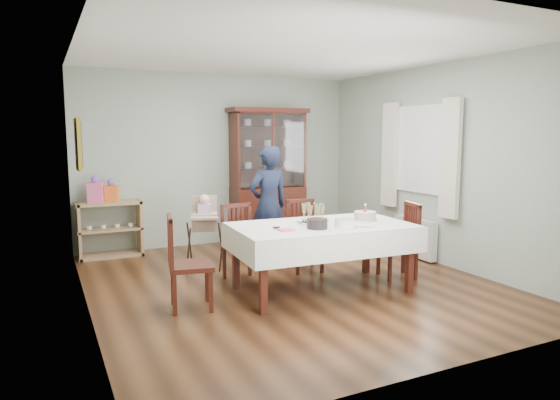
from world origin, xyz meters
TOP-DOWN VIEW (x-y plane):
  - floor at (0.00, 0.00)m, footprint 5.00×5.00m
  - room_shell at (0.00, 0.53)m, footprint 5.00×5.00m
  - dining_table at (0.19, -0.43)m, footprint 2.06×1.26m
  - china_cabinet at (0.75, 2.26)m, footprint 1.30×0.48m
  - sideboard at (-1.75, 2.28)m, footprint 0.90×0.38m
  - picture_frame at (-2.22, 0.80)m, footprint 0.04×0.48m
  - window at (2.22, 0.30)m, footprint 0.04×1.02m
  - curtain_left at (2.16, -0.32)m, footprint 0.07×0.30m
  - curtain_right at (2.16, 0.92)m, footprint 0.07×0.30m
  - radiator at (2.16, 0.30)m, footprint 0.10×0.80m
  - chair_far_left at (-0.48, 0.33)m, footprint 0.42×0.42m
  - chair_far_right at (0.42, 0.40)m, footprint 0.46×0.46m
  - chair_end_left at (-1.32, -0.35)m, footprint 0.50×0.50m
  - chair_end_right at (1.32, -0.38)m, footprint 0.50×0.50m
  - woman at (0.16, 0.95)m, footprint 0.62×0.44m
  - high_chair at (-0.71, 1.04)m, footprint 0.55×0.55m
  - champagne_tray at (0.14, -0.31)m, footprint 0.36×0.36m
  - birthday_cake at (0.75, -0.45)m, footprint 0.29×0.29m
  - plate_stack_dark at (0.02, -0.61)m, footprint 0.28×0.28m
  - plate_stack_white at (0.31, -0.71)m, footprint 0.24×0.24m
  - napkin_stack at (-0.33, -0.58)m, footprint 0.15×0.15m
  - cutlery at (-0.40, -0.42)m, footprint 0.13×0.17m
  - cake_knife at (0.48, -0.77)m, footprint 0.26×0.20m
  - gift_bag_pink at (-1.92, 2.26)m, footprint 0.24×0.19m
  - gift_bag_orange at (-1.71, 2.26)m, footprint 0.21×0.18m

SIDE VIEW (x-z plane):
  - floor at x=0.00m, z-range 0.00..0.00m
  - chair_far_right at x=0.42m, z-range -0.18..0.73m
  - chair_far_left at x=-0.48m, z-range -0.19..0.73m
  - chair_end_right at x=1.32m, z-range -0.19..0.74m
  - chair_end_left at x=-1.32m, z-range -0.19..0.77m
  - radiator at x=2.16m, z-range 0.02..0.57m
  - high_chair at x=-0.71m, z-range -0.11..0.88m
  - dining_table at x=0.19m, z-range 0.00..0.76m
  - sideboard at x=-1.75m, z-range 0.00..0.80m
  - cutlery at x=-0.40m, z-range 0.76..0.77m
  - cake_knife at x=0.48m, z-range 0.76..0.77m
  - napkin_stack at x=-0.33m, z-range 0.76..0.78m
  - woman at x=0.16m, z-range 0.00..1.61m
  - plate_stack_white at x=0.31m, z-range 0.76..0.85m
  - plate_stack_dark at x=0.02m, z-range 0.76..0.87m
  - birthday_cake at x=0.75m, z-range 0.71..0.91m
  - champagne_tray at x=0.14m, z-range 0.72..0.94m
  - gift_bag_orange at x=-1.71m, z-range 0.78..1.12m
  - gift_bag_pink at x=-1.92m, z-range 0.78..1.16m
  - china_cabinet at x=0.75m, z-range 0.04..2.21m
  - curtain_left at x=2.16m, z-range 0.67..2.23m
  - curtain_right at x=2.16m, z-range 0.67..2.23m
  - window at x=2.22m, z-range 0.94..2.16m
  - picture_frame at x=-2.22m, z-range 1.36..1.94m
  - room_shell at x=0.00m, z-range -0.80..4.20m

